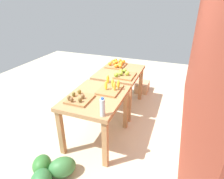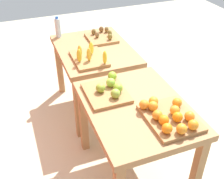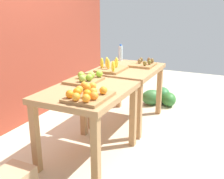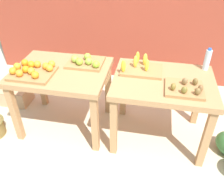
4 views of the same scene
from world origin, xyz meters
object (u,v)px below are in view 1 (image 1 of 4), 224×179
at_px(orange_bin, 117,64).
at_px(apple_bin, 124,74).
at_px(water_bottle, 102,107).
at_px(wicker_basket, 116,84).
at_px(cardboard_produce_box, 142,87).
at_px(display_table_left, 120,76).
at_px(kiwi_bin, 79,98).
at_px(display_table_right, 96,103).
at_px(watermelon_pile, 50,171).
at_px(banana_crate, 110,88).

relative_size(orange_bin, apple_bin, 1.08).
xyz_separation_m(water_bottle, wicker_basket, (-2.38, -0.65, -0.80)).
xyz_separation_m(orange_bin, cardboard_produce_box, (-0.62, 0.45, -0.72)).
bearing_deg(display_table_left, wicker_basket, -156.90).
height_order(water_bottle, wicker_basket, water_bottle).
distance_m(display_table_left, cardboard_produce_box, 1.08).
bearing_deg(water_bottle, orange_bin, -165.99).
distance_m(display_table_left, kiwi_bin, 1.34).
distance_m(display_table_right, water_bottle, 0.58).
bearing_deg(display_table_left, apple_bin, 33.53).
bearing_deg(cardboard_produce_box, kiwi_bin, -11.84).
bearing_deg(watermelon_pile, wicker_basket, -177.77).
bearing_deg(banana_crate, watermelon_pile, -18.14).
distance_m(watermelon_pile, wicker_basket, 2.84).
bearing_deg(cardboard_produce_box, wicker_basket, -85.31).
relative_size(apple_bin, cardboard_produce_box, 1.03).
bearing_deg(kiwi_bin, apple_bin, 163.56).
distance_m(orange_bin, banana_crate, 1.15).
relative_size(display_table_left, water_bottle, 4.15).
bearing_deg(banana_crate, wicker_basket, -163.83).
height_order(banana_crate, watermelon_pile, banana_crate).
bearing_deg(display_table_right, display_table_left, 180.00).
xyz_separation_m(apple_bin, wicker_basket, (-1.06, -0.51, -0.72)).
height_order(watermelon_pile, cardboard_produce_box, watermelon_pile).
bearing_deg(wicker_basket, watermelon_pile, 2.23).
height_order(orange_bin, cardboard_produce_box, orange_bin).
height_order(banana_crate, kiwi_bin, banana_crate).
bearing_deg(kiwi_bin, wicker_basket, -174.92).
bearing_deg(wicker_basket, display_table_left, 23.10).
xyz_separation_m(banana_crate, cardboard_produce_box, (-1.74, 0.16, -0.72)).
bearing_deg(water_bottle, display_table_left, -168.96).
height_order(display_table_right, apple_bin, apple_bin).
relative_size(apple_bin, kiwi_bin, 1.14).
xyz_separation_m(watermelon_pile, cardboard_produce_box, (-2.89, 0.54, -0.01)).
distance_m(display_table_left, water_bottle, 1.61).
height_order(apple_bin, cardboard_produce_box, apple_bin).
xyz_separation_m(display_table_left, cardboard_produce_box, (-0.87, 0.30, -0.56)).
relative_size(apple_bin, watermelon_pile, 0.62).
xyz_separation_m(display_table_right, banana_crate, (-0.26, 0.14, 0.16)).
relative_size(display_table_left, wicker_basket, 3.42).
xyz_separation_m(display_table_right, cardboard_produce_box, (-1.99, 0.30, -0.56)).
bearing_deg(banana_crate, display_table_right, -28.46).
xyz_separation_m(display_table_right, apple_bin, (-0.88, 0.16, 0.16)).
bearing_deg(cardboard_produce_box, apple_bin, -7.22).
bearing_deg(apple_bin, banana_crate, -1.87).
xyz_separation_m(water_bottle, cardboard_produce_box, (-2.43, -0.00, -0.80)).
relative_size(display_table_right, kiwi_bin, 2.89).
xyz_separation_m(orange_bin, kiwi_bin, (1.57, -0.01, -0.01)).
relative_size(banana_crate, cardboard_produce_box, 1.10).
bearing_deg(wicker_basket, banana_crate, 16.17).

